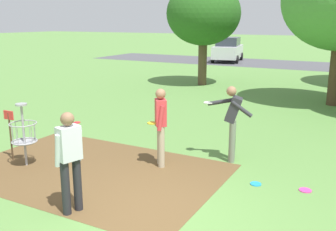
{
  "coord_description": "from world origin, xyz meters",
  "views": [
    {
      "loc": [
        3.0,
        -4.91,
        3.11
      ],
      "look_at": [
        -1.02,
        2.59,
        1.0
      ],
      "focal_mm": 41.24,
      "sensor_mm": 36.0,
      "label": 1
    }
  ],
  "objects_px": {
    "disc_golf_basket": "(22,132)",
    "frisbee_far_left": "(256,184)",
    "tree_far_center": "(204,14)",
    "parked_car_leftmost": "(228,49)",
    "frisbee_mid_grass": "(77,123)",
    "player_waiting_left": "(232,118)",
    "player_foreground_watching": "(161,123)",
    "frisbee_by_tee": "(305,190)",
    "player_throwing": "(70,157)"
  },
  "relations": [
    {
      "from": "player_foreground_watching",
      "to": "tree_far_center",
      "type": "xyz_separation_m",
      "value": [
        -3.54,
        10.5,
        2.43
      ]
    },
    {
      "from": "tree_far_center",
      "to": "player_waiting_left",
      "type": "bearing_deg",
      "value": -63.16
    },
    {
      "from": "frisbee_mid_grass",
      "to": "tree_far_center",
      "type": "bearing_deg",
      "value": 86.46
    },
    {
      "from": "frisbee_far_left",
      "to": "parked_car_leftmost",
      "type": "height_order",
      "value": "parked_car_leftmost"
    },
    {
      "from": "player_waiting_left",
      "to": "parked_car_leftmost",
      "type": "bearing_deg",
      "value": 109.88
    },
    {
      "from": "player_throwing",
      "to": "player_waiting_left",
      "type": "xyz_separation_m",
      "value": [
        1.51,
        3.57,
        0.02
      ]
    },
    {
      "from": "frisbee_by_tee",
      "to": "frisbee_mid_grass",
      "type": "relative_size",
      "value": 1.07
    },
    {
      "from": "player_throwing",
      "to": "player_waiting_left",
      "type": "bearing_deg",
      "value": 67.11
    },
    {
      "from": "frisbee_far_left",
      "to": "player_foreground_watching",
      "type": "bearing_deg",
      "value": 179.42
    },
    {
      "from": "disc_golf_basket",
      "to": "player_throwing",
      "type": "height_order",
      "value": "player_throwing"
    },
    {
      "from": "player_foreground_watching",
      "to": "frisbee_far_left",
      "type": "xyz_separation_m",
      "value": [
        2.13,
        -0.02,
        -0.96
      ]
    },
    {
      "from": "frisbee_by_tee",
      "to": "frisbee_mid_grass",
      "type": "height_order",
      "value": "same"
    },
    {
      "from": "frisbee_mid_grass",
      "to": "player_foreground_watching",
      "type": "bearing_deg",
      "value": -25.14
    },
    {
      "from": "player_foreground_watching",
      "to": "frisbee_by_tee",
      "type": "bearing_deg",
      "value": 2.56
    },
    {
      "from": "disc_golf_basket",
      "to": "frisbee_by_tee",
      "type": "xyz_separation_m",
      "value": [
        5.7,
        1.52,
        -0.74
      ]
    },
    {
      "from": "frisbee_mid_grass",
      "to": "tree_far_center",
      "type": "height_order",
      "value": "tree_far_center"
    },
    {
      "from": "frisbee_by_tee",
      "to": "tree_far_center",
      "type": "distance_m",
      "value": 12.73
    },
    {
      "from": "frisbee_mid_grass",
      "to": "parked_car_leftmost",
      "type": "height_order",
      "value": "parked_car_leftmost"
    },
    {
      "from": "player_waiting_left",
      "to": "player_throwing",
      "type": "bearing_deg",
      "value": -112.89
    },
    {
      "from": "frisbee_far_left",
      "to": "tree_far_center",
      "type": "distance_m",
      "value": 12.42
    },
    {
      "from": "player_waiting_left",
      "to": "frisbee_far_left",
      "type": "bearing_deg",
      "value": -49.97
    },
    {
      "from": "disc_golf_basket",
      "to": "player_waiting_left",
      "type": "height_order",
      "value": "player_waiting_left"
    },
    {
      "from": "player_waiting_left",
      "to": "frisbee_by_tee",
      "type": "bearing_deg",
      "value": -26.52
    },
    {
      "from": "disc_golf_basket",
      "to": "player_waiting_left",
      "type": "relative_size",
      "value": 0.81
    },
    {
      "from": "player_throwing",
      "to": "frisbee_by_tee",
      "type": "height_order",
      "value": "player_throwing"
    },
    {
      "from": "player_throwing",
      "to": "frisbee_far_left",
      "type": "height_order",
      "value": "player_throwing"
    },
    {
      "from": "player_throwing",
      "to": "tree_far_center",
      "type": "bearing_deg",
      "value": 104.14
    },
    {
      "from": "player_foreground_watching",
      "to": "disc_golf_basket",
      "type": "bearing_deg",
      "value": -152.54
    },
    {
      "from": "player_throwing",
      "to": "player_waiting_left",
      "type": "relative_size",
      "value": 1.0
    },
    {
      "from": "player_waiting_left",
      "to": "frisbee_mid_grass",
      "type": "distance_m",
      "value": 5.49
    },
    {
      "from": "disc_golf_basket",
      "to": "frisbee_far_left",
      "type": "height_order",
      "value": "disc_golf_basket"
    },
    {
      "from": "player_waiting_left",
      "to": "parked_car_leftmost",
      "type": "xyz_separation_m",
      "value": [
        -7.46,
        20.63,
        -0.06
      ]
    },
    {
      "from": "player_throwing",
      "to": "tree_far_center",
      "type": "height_order",
      "value": "tree_far_center"
    },
    {
      "from": "disc_golf_basket",
      "to": "frisbee_far_left",
      "type": "distance_m",
      "value": 5.05
    },
    {
      "from": "player_foreground_watching",
      "to": "player_waiting_left",
      "type": "distance_m",
      "value": 1.62
    },
    {
      "from": "player_foreground_watching",
      "to": "frisbee_far_left",
      "type": "height_order",
      "value": "player_foreground_watching"
    },
    {
      "from": "disc_golf_basket",
      "to": "parked_car_leftmost",
      "type": "xyz_separation_m",
      "value": [
        -3.53,
        23.04,
        0.17
      ]
    },
    {
      "from": "tree_far_center",
      "to": "parked_car_leftmost",
      "type": "relative_size",
      "value": 1.1
    },
    {
      "from": "player_throwing",
      "to": "parked_car_leftmost",
      "type": "bearing_deg",
      "value": 103.81
    },
    {
      "from": "disc_golf_basket",
      "to": "parked_car_leftmost",
      "type": "bearing_deg",
      "value": 98.71
    },
    {
      "from": "disc_golf_basket",
      "to": "player_throwing",
      "type": "distance_m",
      "value": 2.69
    },
    {
      "from": "disc_golf_basket",
      "to": "frisbee_far_left",
      "type": "xyz_separation_m",
      "value": [
        4.8,
        1.37,
        -0.74
      ]
    },
    {
      "from": "frisbee_by_tee",
      "to": "tree_far_center",
      "type": "relative_size",
      "value": 0.05
    },
    {
      "from": "tree_far_center",
      "to": "player_foreground_watching",
      "type": "bearing_deg",
      "value": -71.38
    },
    {
      "from": "disc_golf_basket",
      "to": "frisbee_mid_grass",
      "type": "distance_m",
      "value": 3.66
    },
    {
      "from": "player_waiting_left",
      "to": "player_foreground_watching",
      "type": "bearing_deg",
      "value": -140.92
    },
    {
      "from": "frisbee_by_tee",
      "to": "frisbee_mid_grass",
      "type": "bearing_deg",
      "value": 165.98
    },
    {
      "from": "disc_golf_basket",
      "to": "frisbee_far_left",
      "type": "bearing_deg",
      "value": 15.87
    },
    {
      "from": "frisbee_far_left",
      "to": "parked_car_leftmost",
      "type": "relative_size",
      "value": 0.05
    },
    {
      "from": "disc_golf_basket",
      "to": "frisbee_mid_grass",
      "type": "bearing_deg",
      "value": 113.0
    }
  ]
}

